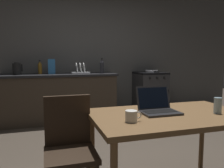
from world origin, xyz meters
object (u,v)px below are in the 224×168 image
at_px(drinking_glass, 218,105).
at_px(coffee_mug, 131,116).
at_px(stove_oven, 150,93).
at_px(frying_pan, 152,71).
at_px(cereal_box, 52,67).
at_px(laptop, 158,107).
at_px(dish_rack, 80,71).
at_px(chair, 69,144).
at_px(electric_kettle, 17,69).
at_px(bottle_b, 40,68).
at_px(dining_table, 170,122).
at_px(bottle, 102,66).

bearing_deg(drinking_glass, coffee_mug, -178.03).
height_order(coffee_mug, drinking_glass, drinking_glass).
bearing_deg(stove_oven, coffee_mug, -118.89).
relative_size(frying_pan, cereal_box, 1.60).
bearing_deg(drinking_glass, cereal_box, 114.38).
bearing_deg(coffee_mug, laptop, 31.58).
bearing_deg(dish_rack, frying_pan, -1.04).
xyz_separation_m(chair, coffee_mug, (0.44, -0.25, 0.26)).
bearing_deg(coffee_mug, chair, 150.46).
bearing_deg(dish_rack, cereal_box, 177.87).
height_order(electric_kettle, dish_rack, electric_kettle).
bearing_deg(cereal_box, drinking_glass, -65.62).
bearing_deg(electric_kettle, stove_oven, -0.05).
distance_m(laptop, electric_kettle, 3.00).
height_order(chair, laptop, laptop).
bearing_deg(chair, bottle_b, 105.59).
bearing_deg(dining_table, stove_oven, 66.92).
height_order(chair, bottle, bottle).
bearing_deg(drinking_glass, frying_pan, 74.45).
distance_m(laptop, dish_rack, 2.65).
relative_size(dining_table, electric_kettle, 6.05).
distance_m(stove_oven, dining_table, 2.94).
distance_m(cereal_box, dish_rack, 0.54).
relative_size(frying_pan, coffee_mug, 3.47).
relative_size(cereal_box, dish_rack, 0.82).
bearing_deg(bottle, frying_pan, 1.17).
height_order(electric_kettle, drinking_glass, electric_kettle).
xyz_separation_m(drinking_glass, bottle_b, (-1.49, 2.89, 0.23)).
height_order(chair, dish_rack, dish_rack).
distance_m(stove_oven, bottle_b, 2.32).
bearing_deg(electric_kettle, bottle, -1.83).
relative_size(laptop, frying_pan, 0.72).
bearing_deg(cereal_box, stove_oven, -0.63).
relative_size(dining_table, chair, 1.49).
xyz_separation_m(dish_rack, bottle_b, (-0.75, 0.08, 0.07)).
bearing_deg(bottle, chair, -109.91).
xyz_separation_m(electric_kettle, drinking_glass, (1.89, -2.81, -0.21)).
relative_size(stove_oven, dish_rack, 2.70).
bearing_deg(stove_oven, dining_table, -113.08).
height_order(chair, drinking_glass, chair).
bearing_deg(electric_kettle, chair, -76.04).
height_order(laptop, bottle, bottle).
relative_size(bottle, dish_rack, 0.86).
distance_m(chair, electric_kettle, 2.71).
bearing_deg(stove_oven, bottle, -177.48).
xyz_separation_m(electric_kettle, cereal_box, (0.61, 0.02, 0.03)).
bearing_deg(chair, electric_kettle, 114.25).
bearing_deg(bottle, coffee_mug, -99.81).
bearing_deg(bottle_b, drinking_glass, -62.69).
xyz_separation_m(bottle, cereal_box, (-0.96, 0.07, 0.00)).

